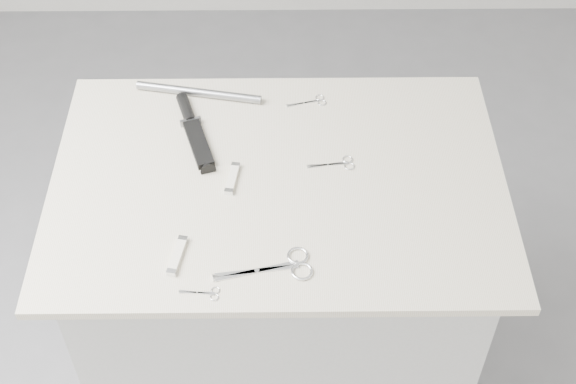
{
  "coord_description": "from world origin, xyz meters",
  "views": [
    {
      "loc": [
        0.01,
        -1.22,
        2.19
      ],
      "look_at": [
        0.02,
        -0.04,
        0.92
      ],
      "focal_mm": 50.0,
      "sensor_mm": 36.0,
      "label": 1
    }
  ],
  "objects_px": {
    "embroidery_scissors_a": "(339,164)",
    "metal_rail": "(199,92)",
    "sheathed_knife": "(193,127)",
    "tiny_scissors": "(205,293)",
    "embroidery_scissors_b": "(312,102)",
    "pocket_knife_a": "(177,255)",
    "plinth": "(280,303)",
    "large_shears": "(285,266)",
    "pocket_knife_b": "(232,178)"
  },
  "relations": [
    {
      "from": "sheathed_knife",
      "to": "metal_rail",
      "type": "xyz_separation_m",
      "value": [
        0.01,
        0.12,
        0.0
      ]
    },
    {
      "from": "embroidery_scissors_b",
      "to": "pocket_knife_b",
      "type": "distance_m",
      "value": 0.32
    },
    {
      "from": "large_shears",
      "to": "tiny_scissors",
      "type": "relative_size",
      "value": 2.51
    },
    {
      "from": "embroidery_scissors_a",
      "to": "embroidery_scissors_b",
      "type": "height_order",
      "value": "same"
    },
    {
      "from": "embroidery_scissors_b",
      "to": "pocket_knife_a",
      "type": "distance_m",
      "value": 0.55
    },
    {
      "from": "plinth",
      "to": "embroidery_scissors_b",
      "type": "relative_size",
      "value": 9.26
    },
    {
      "from": "embroidery_scissors_a",
      "to": "metal_rail",
      "type": "bearing_deg",
      "value": 136.73
    },
    {
      "from": "pocket_knife_a",
      "to": "metal_rail",
      "type": "bearing_deg",
      "value": 9.65
    },
    {
      "from": "pocket_knife_a",
      "to": "pocket_knife_b",
      "type": "height_order",
      "value": "same"
    },
    {
      "from": "tiny_scissors",
      "to": "embroidery_scissors_a",
      "type": "bearing_deg",
      "value": 56.42
    },
    {
      "from": "sheathed_knife",
      "to": "pocket_knife_b",
      "type": "xyz_separation_m",
      "value": [
        0.1,
        -0.16,
        -0.0
      ]
    },
    {
      "from": "tiny_scissors",
      "to": "pocket_knife_a",
      "type": "bearing_deg",
      "value": 128.87
    },
    {
      "from": "plinth",
      "to": "embroidery_scissors_b",
      "type": "xyz_separation_m",
      "value": [
        0.08,
        0.26,
        0.47
      ]
    },
    {
      "from": "embroidery_scissors_a",
      "to": "metal_rail",
      "type": "xyz_separation_m",
      "value": [
        -0.33,
        0.24,
        0.01
      ]
    },
    {
      "from": "plinth",
      "to": "embroidery_scissors_a",
      "type": "distance_m",
      "value": 0.49
    },
    {
      "from": "pocket_knife_a",
      "to": "metal_rail",
      "type": "relative_size",
      "value": 0.32
    },
    {
      "from": "embroidery_scissors_b",
      "to": "sheathed_knife",
      "type": "bearing_deg",
      "value": -175.22
    },
    {
      "from": "embroidery_scissors_a",
      "to": "sheathed_knife",
      "type": "relative_size",
      "value": 0.43
    },
    {
      "from": "large_shears",
      "to": "embroidery_scissors_a",
      "type": "xyz_separation_m",
      "value": [
        0.12,
        0.29,
        -0.0
      ]
    },
    {
      "from": "embroidery_scissors_a",
      "to": "tiny_scissors",
      "type": "bearing_deg",
      "value": -135.42
    },
    {
      "from": "embroidery_scissors_a",
      "to": "metal_rail",
      "type": "relative_size",
      "value": 0.34
    },
    {
      "from": "plinth",
      "to": "large_shears",
      "type": "relative_size",
      "value": 4.57
    },
    {
      "from": "embroidery_scissors_a",
      "to": "sheathed_knife",
      "type": "distance_m",
      "value": 0.35
    },
    {
      "from": "embroidery_scissors_a",
      "to": "tiny_scissors",
      "type": "height_order",
      "value": "same"
    },
    {
      "from": "embroidery_scissors_a",
      "to": "pocket_knife_b",
      "type": "relative_size",
      "value": 1.14
    },
    {
      "from": "tiny_scissors",
      "to": "plinth",
      "type": "bearing_deg",
      "value": 69.84
    },
    {
      "from": "plinth",
      "to": "embroidery_scissors_b",
      "type": "distance_m",
      "value": 0.54
    },
    {
      "from": "pocket_knife_a",
      "to": "pocket_knife_b",
      "type": "distance_m",
      "value": 0.24
    },
    {
      "from": "sheathed_knife",
      "to": "embroidery_scissors_b",
      "type": "bearing_deg",
      "value": -88.44
    },
    {
      "from": "embroidery_scissors_b",
      "to": "tiny_scissors",
      "type": "height_order",
      "value": "same"
    },
    {
      "from": "embroidery_scissors_a",
      "to": "pocket_knife_a",
      "type": "distance_m",
      "value": 0.43
    },
    {
      "from": "plinth",
      "to": "metal_rail",
      "type": "bearing_deg",
      "value": 124.06
    },
    {
      "from": "pocket_knife_b",
      "to": "large_shears",
      "type": "bearing_deg",
      "value": -146.21
    },
    {
      "from": "large_shears",
      "to": "embroidery_scissors_a",
      "type": "relative_size",
      "value": 1.86
    },
    {
      "from": "plinth",
      "to": "tiny_scissors",
      "type": "xyz_separation_m",
      "value": [
        -0.14,
        -0.31,
        0.47
      ]
    },
    {
      "from": "tiny_scissors",
      "to": "sheathed_knife",
      "type": "xyz_separation_m",
      "value": [
        -0.06,
        0.47,
        0.01
      ]
    },
    {
      "from": "plinth",
      "to": "pocket_knife_b",
      "type": "bearing_deg",
      "value": -179.02
    },
    {
      "from": "sheathed_knife",
      "to": "metal_rail",
      "type": "bearing_deg",
      "value": -20.11
    },
    {
      "from": "plinth",
      "to": "embroidery_scissors_a",
      "type": "height_order",
      "value": "embroidery_scissors_a"
    },
    {
      "from": "embroidery_scissors_a",
      "to": "pocket_knife_b",
      "type": "xyz_separation_m",
      "value": [
        -0.24,
        -0.05,
        0.0
      ]
    },
    {
      "from": "embroidery_scissors_b",
      "to": "pocket_knife_b",
      "type": "bearing_deg",
      "value": -139.49
    },
    {
      "from": "large_shears",
      "to": "pocket_knife_a",
      "type": "xyz_separation_m",
      "value": [
        -0.22,
        0.03,
        0.0
      ]
    },
    {
      "from": "metal_rail",
      "to": "pocket_knife_b",
      "type": "bearing_deg",
      "value": -72.17
    },
    {
      "from": "embroidery_scissors_b",
      "to": "metal_rail",
      "type": "xyz_separation_m",
      "value": [
        -0.28,
        0.03,
        0.01
      ]
    },
    {
      "from": "embroidery_scissors_b",
      "to": "pocket_knife_b",
      "type": "height_order",
      "value": "pocket_knife_b"
    },
    {
      "from": "embroidery_scissors_b",
      "to": "pocket_knife_a",
      "type": "xyz_separation_m",
      "value": [
        -0.29,
        -0.47,
        0.0
      ]
    },
    {
      "from": "large_shears",
      "to": "pocket_knife_a",
      "type": "relative_size",
      "value": 1.98
    },
    {
      "from": "large_shears",
      "to": "pocket_knife_b",
      "type": "bearing_deg",
      "value": 104.2
    },
    {
      "from": "sheathed_knife",
      "to": "pocket_knife_a",
      "type": "bearing_deg",
      "value": 161.86
    },
    {
      "from": "sheathed_knife",
      "to": "tiny_scissors",
      "type": "bearing_deg",
      "value": 169.44
    }
  ]
}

